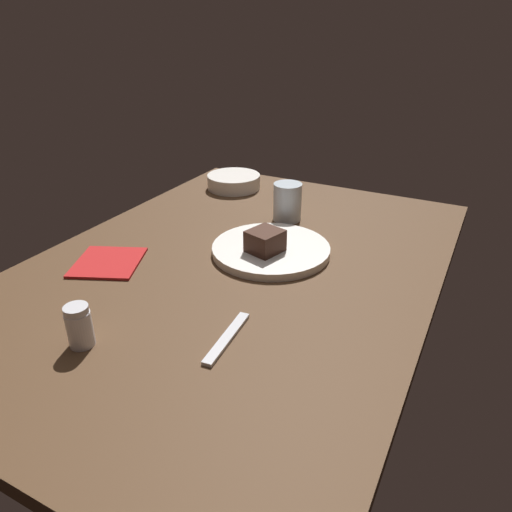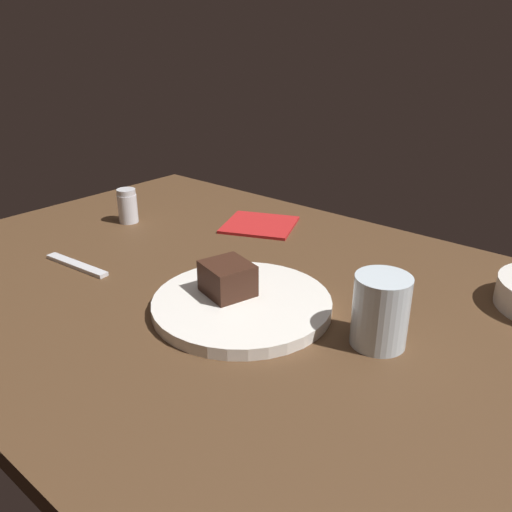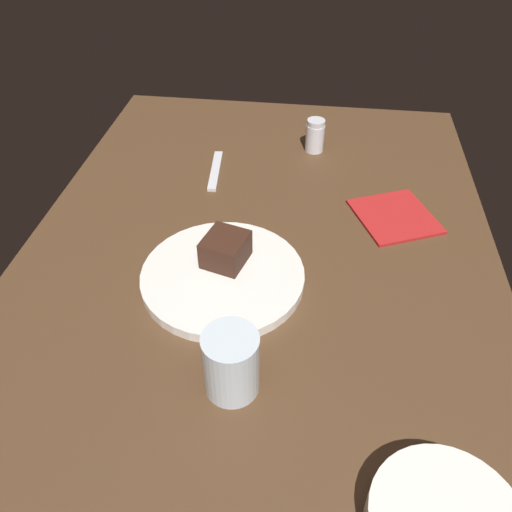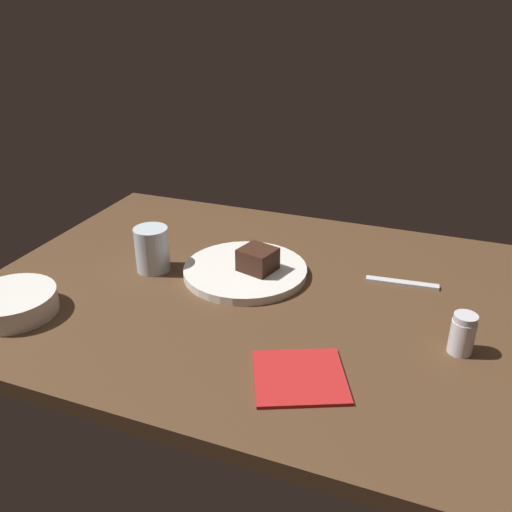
# 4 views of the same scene
# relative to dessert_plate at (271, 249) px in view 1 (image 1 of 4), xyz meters

# --- Properties ---
(dining_table) EXTENTS (1.20, 0.84, 0.03)m
(dining_table) POSITION_rel_dessert_plate_xyz_m (0.08, -0.05, -0.02)
(dining_table) COLOR #4C331E
(dining_table) RESTS_ON ground
(dessert_plate) EXTENTS (0.27, 0.27, 0.02)m
(dessert_plate) POSITION_rel_dessert_plate_xyz_m (0.00, 0.00, 0.00)
(dessert_plate) COLOR white
(dessert_plate) RESTS_ON dining_table
(chocolate_cake_slice) EXTENTS (0.09, 0.08, 0.05)m
(chocolate_cake_slice) POSITION_rel_dessert_plate_xyz_m (0.03, -0.00, 0.03)
(chocolate_cake_slice) COLOR #381E14
(chocolate_cake_slice) RESTS_ON dessert_plate
(salt_shaker) EXTENTS (0.04, 0.04, 0.07)m
(salt_shaker) POSITION_rel_dessert_plate_xyz_m (0.45, -0.13, 0.03)
(salt_shaker) COLOR silver
(salt_shaker) RESTS_ON dining_table
(water_glass) EXTENTS (0.07, 0.07, 0.10)m
(water_glass) POSITION_rel_dessert_plate_xyz_m (-0.20, -0.04, 0.04)
(water_glass) COLOR silver
(water_glass) RESTS_ON dining_table
(side_bowl) EXTENTS (0.16, 0.16, 0.04)m
(side_bowl) POSITION_rel_dessert_plate_xyz_m (-0.36, -0.30, 0.01)
(side_bowl) COLOR white
(side_bowl) RESTS_ON dining_table
(dessert_spoon) EXTENTS (0.15, 0.03, 0.01)m
(dessert_spoon) POSITION_rel_dessert_plate_xyz_m (0.33, 0.08, -0.01)
(dessert_spoon) COLOR silver
(dessert_spoon) RESTS_ON dining_table
(folded_napkin) EXTENTS (0.19, 0.18, 0.01)m
(folded_napkin) POSITION_rel_dessert_plate_xyz_m (0.21, -0.29, -0.01)
(folded_napkin) COLOR #B21E1E
(folded_napkin) RESTS_ON dining_table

